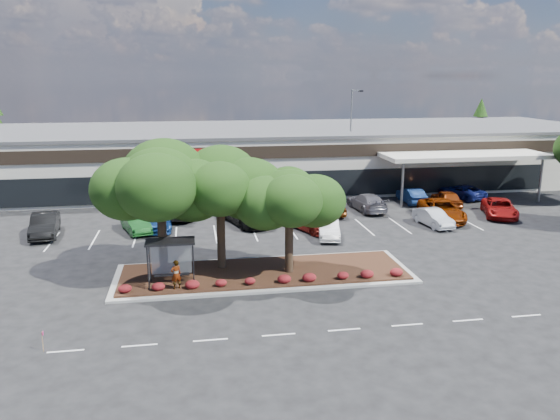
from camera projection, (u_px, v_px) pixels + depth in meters
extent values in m
plane|color=black|center=(310.00, 298.00, 29.94)|extent=(160.00, 160.00, 0.00)
cube|color=silver|center=(245.00, 156.00, 61.79)|extent=(80.00, 20.00, 6.00)
cube|color=#4C4C4E|center=(245.00, 129.00, 61.05)|extent=(80.40, 20.40, 0.30)
cube|color=black|center=(256.00, 153.00, 51.73)|extent=(80.00, 0.25, 1.20)
cube|color=black|center=(256.00, 186.00, 52.50)|extent=(60.00, 0.18, 2.60)
cube|color=red|center=(192.00, 154.00, 50.71)|extent=(6.00, 0.12, 1.00)
cube|color=silver|center=(464.00, 156.00, 52.67)|extent=(16.00, 5.00, 0.40)
cylinder|color=slate|center=(402.00, 185.00, 50.19)|extent=(0.24, 0.24, 4.20)
cylinder|color=slate|center=(540.00, 180.00, 52.42)|extent=(0.24, 0.24, 4.20)
cube|color=#9F9F9A|center=(264.00, 274.00, 33.44)|extent=(18.00, 6.00, 0.15)
cube|color=#4A2A1A|center=(264.00, 272.00, 33.41)|extent=(17.20, 5.20, 0.12)
cube|color=silver|center=(66.00, 351.00, 24.20)|extent=(1.60, 0.12, 0.01)
cube|color=silver|center=(140.00, 345.00, 24.71)|extent=(1.60, 0.12, 0.01)
cube|color=silver|center=(211.00, 340.00, 25.22)|extent=(1.60, 0.12, 0.01)
cube|color=silver|center=(279.00, 335.00, 25.73)|extent=(1.60, 0.12, 0.01)
cube|color=silver|center=(344.00, 330.00, 26.24)|extent=(1.60, 0.12, 0.01)
cube|color=silver|center=(407.00, 325.00, 26.75)|extent=(1.60, 0.12, 0.01)
cube|color=silver|center=(468.00, 320.00, 27.26)|extent=(1.60, 0.12, 0.01)
cube|color=silver|center=(526.00, 316.00, 27.77)|extent=(1.60, 0.12, 0.01)
cube|color=silver|center=(52.00, 241.00, 40.24)|extent=(0.12, 5.00, 0.01)
cube|color=silver|center=(94.00, 239.00, 40.72)|extent=(0.12, 5.00, 0.01)
cube|color=silver|center=(136.00, 238.00, 41.20)|extent=(0.12, 5.00, 0.01)
cube|color=silver|center=(176.00, 236.00, 41.68)|extent=(0.12, 5.00, 0.01)
cube|color=silver|center=(215.00, 234.00, 42.15)|extent=(0.12, 5.00, 0.01)
cube|color=silver|center=(254.00, 232.00, 42.63)|extent=(0.12, 5.00, 0.01)
cube|color=silver|center=(292.00, 230.00, 43.11)|extent=(0.12, 5.00, 0.01)
cube|color=silver|center=(328.00, 229.00, 43.59)|extent=(0.12, 5.00, 0.01)
cube|color=silver|center=(364.00, 227.00, 44.07)|extent=(0.12, 5.00, 0.01)
cube|color=silver|center=(400.00, 225.00, 44.55)|extent=(0.12, 5.00, 0.01)
cube|color=silver|center=(434.00, 224.00, 45.02)|extent=(0.12, 5.00, 0.01)
cube|color=silver|center=(468.00, 222.00, 45.50)|extent=(0.12, 5.00, 0.01)
cylinder|color=black|center=(149.00, 261.00, 31.49)|extent=(0.08, 0.08, 2.50)
cylinder|color=black|center=(193.00, 258.00, 31.89)|extent=(0.08, 0.08, 2.50)
cylinder|color=black|center=(148.00, 268.00, 30.25)|extent=(0.08, 0.08, 2.50)
cylinder|color=black|center=(193.00, 266.00, 30.64)|extent=(0.08, 0.08, 2.50)
cube|color=black|center=(170.00, 241.00, 30.76)|extent=(2.75, 1.55, 0.10)
cube|color=silver|center=(171.00, 257.00, 31.66)|extent=(2.30, 0.03, 2.00)
cube|color=black|center=(172.00, 275.00, 31.50)|extent=(2.00, 0.35, 0.06)
cone|color=#1C380F|center=(479.00, 130.00, 76.43)|extent=(3.96, 3.96, 9.00)
imported|color=#594C47|center=(176.00, 275.00, 30.43)|extent=(0.72, 0.61, 1.68)
cube|color=#9F9F9A|center=(349.00, 188.00, 58.39)|extent=(0.50, 0.50, 0.40)
cylinder|color=slate|center=(350.00, 139.00, 57.12)|extent=(0.14, 0.14, 10.18)
cube|color=slate|center=(356.00, 90.00, 55.88)|extent=(0.93, 0.47, 0.14)
cube|color=black|center=(361.00, 91.00, 55.84)|extent=(0.52, 0.42, 0.18)
cube|color=tan|center=(43.00, 342.00, 24.06)|extent=(0.03, 0.03, 0.95)
cube|color=#DE3A7E|center=(43.00, 333.00, 23.98)|extent=(0.02, 0.14, 0.18)
imported|color=black|center=(45.00, 225.00, 41.47)|extent=(2.45, 5.40, 1.72)
imported|color=#154E1B|center=(136.00, 223.00, 42.53)|extent=(2.88, 4.71, 1.46)
imported|color=navy|center=(158.00, 219.00, 43.56)|extent=(2.16, 5.23, 1.51)
imported|color=black|center=(248.00, 215.00, 44.71)|extent=(4.31, 6.35, 1.61)
imported|color=silver|center=(329.00, 229.00, 41.06)|extent=(2.22, 4.45, 1.40)
imported|color=maroon|center=(310.00, 221.00, 43.14)|extent=(4.06, 5.59, 1.51)
imported|color=#AAADB5|center=(433.00, 218.00, 44.22)|extent=(2.05, 4.40, 1.39)
imported|color=#6C2303|center=(442.00, 210.00, 46.08)|extent=(3.62, 6.45, 1.70)
imported|color=maroon|center=(500.00, 208.00, 47.24)|extent=(4.31, 5.96, 1.51)
imported|color=#17541C|center=(149.00, 202.00, 49.65)|extent=(2.94, 4.49, 1.42)
imported|color=navy|center=(178.00, 205.00, 48.69)|extent=(3.75, 5.42, 1.38)
imported|color=black|center=(183.00, 208.00, 46.94)|extent=(3.58, 6.24, 1.70)
imported|color=#1A4729|center=(256.00, 207.00, 47.14)|extent=(2.33, 5.24, 1.67)
imported|color=#6E320D|center=(332.00, 205.00, 48.05)|extent=(2.12, 4.78, 1.60)
imported|color=#5C5A62|center=(367.00, 202.00, 49.30)|extent=(2.67, 5.58, 1.57)
imported|color=navy|center=(411.00, 195.00, 52.29)|extent=(1.69, 4.53, 1.48)
imported|color=maroon|center=(446.00, 199.00, 50.73)|extent=(2.40, 4.81, 1.57)
imported|color=navy|center=(462.00, 191.00, 54.26)|extent=(3.77, 5.50, 1.40)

